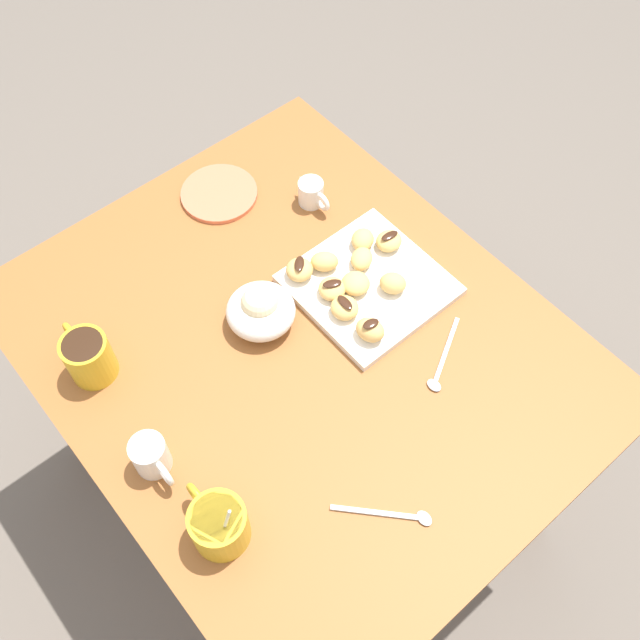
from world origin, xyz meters
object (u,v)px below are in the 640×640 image
(dining_table, at_px, (300,378))
(cream_pitcher_white, at_px, (151,455))
(ice_cream_bowl, at_px, (261,309))
(beignet_1, at_px, (332,289))
(pastry_plate_square, at_px, (369,285))
(coffee_mug_mustard_right, at_px, (88,356))
(chocolate_sauce_pitcher, at_px, (311,192))
(beignet_6, at_px, (300,270))
(saucer_coral_left, at_px, (219,194))
(beignet_4, at_px, (393,283))
(beignet_8, at_px, (389,241))
(beignet_9, at_px, (345,308))
(beignet_2, at_px, (356,283))
(beignet_0, at_px, (363,240))
(coffee_mug_mustard_left, at_px, (218,524))
(beignet_7, at_px, (324,261))
(beignet_5, at_px, (370,330))
(beignet_3, at_px, (362,259))

(dining_table, relative_size, cream_pitcher_white, 9.79)
(ice_cream_bowl, xyz_separation_m, beignet_1, (-0.04, -0.13, -0.01))
(pastry_plate_square, bearing_deg, coffee_mug_mustard_right, 69.68)
(chocolate_sauce_pitcher, relative_size, beignet_6, 1.76)
(pastry_plate_square, relative_size, beignet_6, 5.02)
(dining_table, xyz_separation_m, beignet_1, (0.04, -0.11, 0.16))
(saucer_coral_left, relative_size, beignet_4, 3.18)
(beignet_8, distance_m, beignet_9, 0.18)
(beignet_2, xyz_separation_m, beignet_6, (0.09, 0.06, 0.00))
(pastry_plate_square, xyz_separation_m, chocolate_sauce_pitcher, (0.24, -0.05, 0.02))
(chocolate_sauce_pitcher, xyz_separation_m, beignet_0, (-0.16, 0.00, 0.00))
(dining_table, height_order, ice_cream_bowl, ice_cream_bowl)
(pastry_plate_square, height_order, beignet_9, beignet_9)
(beignet_2, height_order, beignet_6, beignet_6)
(saucer_coral_left, bearing_deg, coffee_mug_mustard_right, 114.89)
(ice_cream_bowl, bearing_deg, beignet_9, -126.96)
(ice_cream_bowl, relative_size, beignet_4, 2.53)
(dining_table, bearing_deg, beignet_9, -96.07)
(coffee_mug_mustard_left, xyz_separation_m, beignet_7, (0.28, -0.45, -0.01))
(ice_cream_bowl, xyz_separation_m, beignet_4, (-0.11, -0.23, -0.01))
(beignet_1, distance_m, beignet_9, 0.05)
(ice_cream_bowl, distance_m, beignet_2, 0.19)
(chocolate_sauce_pitcher, xyz_separation_m, saucer_coral_left, (0.14, 0.13, -0.03))
(dining_table, relative_size, ice_cream_bowl, 8.06)
(coffee_mug_mustard_left, xyz_separation_m, coffee_mug_mustard_right, (0.38, -0.00, 0.00))
(ice_cream_bowl, bearing_deg, coffee_mug_mustard_left, 132.96)
(dining_table, relative_size, beignet_5, 18.85)
(beignet_7, bearing_deg, beignet_5, 167.50)
(pastry_plate_square, distance_m, beignet_9, 0.09)
(beignet_0, distance_m, beignet_4, 0.12)
(chocolate_sauce_pitcher, relative_size, beignet_4, 1.83)
(beignet_6, distance_m, beignet_7, 0.05)
(coffee_mug_mustard_right, bearing_deg, beignet_3, -105.31)
(beignet_3, xyz_separation_m, beignet_5, (-0.13, 0.10, 0.00))
(beignet_4, bearing_deg, pastry_plate_square, 29.87)
(beignet_0, distance_m, beignet_7, 0.09)
(coffee_mug_mustard_left, relative_size, beignet_2, 2.43)
(beignet_1, bearing_deg, beignet_4, -125.00)
(dining_table, relative_size, beignet_0, 19.98)
(beignet_0, bearing_deg, chocolate_sauce_pitcher, -1.46)
(beignet_2, bearing_deg, beignet_9, 118.42)
(coffee_mug_mustard_left, relative_size, cream_pitcher_white, 1.26)
(beignet_5, relative_size, beignet_7, 1.02)
(beignet_1, bearing_deg, beignet_9, 167.58)
(cream_pitcher_white, relative_size, beignet_2, 1.94)
(beignet_8, relative_size, beignet_9, 1.00)
(dining_table, relative_size, chocolate_sauce_pitcher, 11.13)
(chocolate_sauce_pitcher, bearing_deg, beignet_9, 152.22)
(saucer_coral_left, distance_m, beignet_8, 0.38)
(coffee_mug_mustard_left, relative_size, coffee_mug_mustard_right, 1.08)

